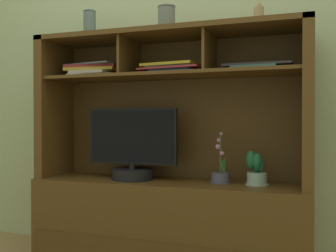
{
  "coord_description": "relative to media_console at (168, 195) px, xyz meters",
  "views": [
    {
      "loc": [
        0.79,
        -2.28,
        0.89
      ],
      "look_at": [
        0.0,
        0.0,
        0.86
      ],
      "focal_mm": 41.93,
      "sensor_mm": 36.0,
      "label": 1
    }
  ],
  "objects": [
    {
      "name": "ceramic_vase",
      "position": [
        -0.55,
        -0.01,
        1.1
      ],
      "size": [
        0.08,
        0.08,
        0.18
      ],
      "color": "#50625D",
      "rests_on": "media_console"
    },
    {
      "name": "tv_monitor",
      "position": [
        -0.23,
        -0.03,
        0.27
      ],
      "size": [
        0.59,
        0.26,
        0.45
      ],
      "color": "black",
      "rests_on": "media_console"
    },
    {
      "name": "magazine_stack_left",
      "position": [
        -0.53,
        0.03,
        0.79
      ],
      "size": [
        0.39,
        0.3,
        0.09
      ],
      "color": "beige",
      "rests_on": "media_console"
    },
    {
      "name": "accent_vase",
      "position": [
        0.0,
        -0.04,
        1.08
      ],
      "size": [
        0.11,
        0.11,
        0.15
      ],
      "color": "#5D6158",
      "rests_on": "media_console"
    },
    {
      "name": "potted_orchid",
      "position": [
        0.32,
        0.01,
        0.14
      ],
      "size": [
        0.12,
        0.12,
        0.3
      ],
      "color": "#48475A",
      "rests_on": "media_console"
    },
    {
      "name": "media_console",
      "position": [
        0.0,
        0.0,
        0.0
      ],
      "size": [
        1.68,
        0.48,
        1.44
      ],
      "color": "#4E3414",
      "rests_on": "ground"
    },
    {
      "name": "back_wall",
      "position": [
        0.0,
        0.24,
        0.97
      ],
      "size": [
        6.0,
        0.02,
        2.8
      ],
      "primitive_type": "cube",
      "color": "#9EAC7D",
      "rests_on": "ground"
    },
    {
      "name": "magazine_stack_centre",
      "position": [
        0.03,
        0.01,
        0.78
      ],
      "size": [
        0.42,
        0.28,
        0.06
      ],
      "color": "slate",
      "rests_on": "media_console"
    },
    {
      "name": "diffuser_bottle",
      "position": [
        0.55,
        -0.02,
        1.06
      ],
      "size": [
        0.06,
        0.06,
        0.25
      ],
      "color": "#947C55",
      "rests_on": "media_console"
    },
    {
      "name": "magazine_stack_right",
      "position": [
        0.53,
        0.01,
        0.77
      ],
      "size": [
        0.39,
        0.24,
        0.04
      ],
      "color": "#4E6A5F",
      "rests_on": "media_console"
    },
    {
      "name": "potted_fern",
      "position": [
        0.53,
        0.01,
        0.17
      ],
      "size": [
        0.13,
        0.13,
        0.2
      ],
      "color": "#869F91",
      "rests_on": "media_console"
    }
  ]
}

